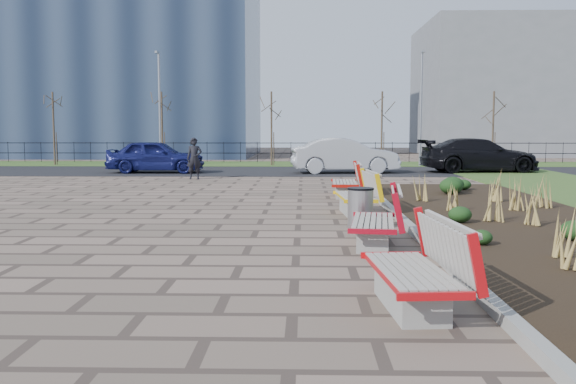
{
  "coord_description": "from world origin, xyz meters",
  "views": [
    {
      "loc": [
        1.79,
        -8.57,
        2.05
      ],
      "look_at": [
        1.5,
        3.0,
        0.9
      ],
      "focal_mm": 40.0,
      "sensor_mm": 36.0,
      "label": 1
    }
  ],
  "objects_px": {
    "lamp_east": "(421,110)",
    "litter_bin": "(360,209)",
    "bench_d": "(344,180)",
    "pedestrian": "(194,158)",
    "bench_a": "(410,266)",
    "bench_b": "(373,218)",
    "car_silver": "(345,155)",
    "bench_c": "(354,193)",
    "car_blue": "(156,156)",
    "lamp_west": "(160,110)",
    "car_black": "(479,155)"
  },
  "relations": [
    {
      "from": "lamp_east",
      "to": "litter_bin",
      "type": "bearing_deg",
      "value": -103.17
    },
    {
      "from": "bench_d",
      "to": "litter_bin",
      "type": "relative_size",
      "value": 2.52
    },
    {
      "from": "pedestrian",
      "to": "bench_a",
      "type": "bearing_deg",
      "value": -80.02
    },
    {
      "from": "bench_a",
      "to": "lamp_east",
      "type": "bearing_deg",
      "value": 74.96
    },
    {
      "from": "pedestrian",
      "to": "bench_d",
      "type": "bearing_deg",
      "value": -56.5
    },
    {
      "from": "bench_b",
      "to": "bench_d",
      "type": "height_order",
      "value": "same"
    },
    {
      "from": "litter_bin",
      "to": "car_silver",
      "type": "bearing_deg",
      "value": 87.54
    },
    {
      "from": "bench_c",
      "to": "car_blue",
      "type": "distance_m",
      "value": 16.08
    },
    {
      "from": "litter_bin",
      "to": "lamp_west",
      "type": "xyz_separation_m",
      "value": [
        -8.94,
        21.64,
        2.62
      ]
    },
    {
      "from": "bench_d",
      "to": "car_silver",
      "type": "distance_m",
      "value": 10.16
    },
    {
      "from": "car_silver",
      "to": "car_black",
      "type": "bearing_deg",
      "value": -90.11
    },
    {
      "from": "bench_a",
      "to": "car_silver",
      "type": "distance_m",
      "value": 22.13
    },
    {
      "from": "car_silver",
      "to": "car_black",
      "type": "relative_size",
      "value": 0.89
    },
    {
      "from": "bench_c",
      "to": "car_black",
      "type": "bearing_deg",
      "value": 60.56
    },
    {
      "from": "lamp_east",
      "to": "bench_b",
      "type": "bearing_deg",
      "value": -102.03
    },
    {
      "from": "car_silver",
      "to": "lamp_east",
      "type": "relative_size",
      "value": 0.81
    },
    {
      "from": "litter_bin",
      "to": "bench_b",
      "type": "bearing_deg",
      "value": -88.04
    },
    {
      "from": "bench_b",
      "to": "lamp_west",
      "type": "distance_m",
      "value": 25.26
    },
    {
      "from": "pedestrian",
      "to": "lamp_east",
      "type": "height_order",
      "value": "lamp_east"
    },
    {
      "from": "pedestrian",
      "to": "car_black",
      "type": "xyz_separation_m",
      "value": [
        12.59,
        4.21,
        -0.03
      ]
    },
    {
      "from": "bench_b",
      "to": "bench_c",
      "type": "height_order",
      "value": "same"
    },
    {
      "from": "bench_b",
      "to": "litter_bin",
      "type": "distance_m",
      "value": 1.84
    },
    {
      "from": "litter_bin",
      "to": "car_black",
      "type": "height_order",
      "value": "car_black"
    },
    {
      "from": "bench_b",
      "to": "lamp_west",
      "type": "relative_size",
      "value": 0.35
    },
    {
      "from": "car_black",
      "to": "pedestrian",
      "type": "bearing_deg",
      "value": 104.11
    },
    {
      "from": "pedestrian",
      "to": "lamp_east",
      "type": "distance_m",
      "value": 13.98
    },
    {
      "from": "car_blue",
      "to": "car_black",
      "type": "xyz_separation_m",
      "value": [
        14.95,
        0.75,
        0.03
      ]
    },
    {
      "from": "bench_a",
      "to": "pedestrian",
      "type": "distance_m",
      "value": 19.46
    },
    {
      "from": "bench_b",
      "to": "lamp_east",
      "type": "distance_m",
      "value": 24.13
    },
    {
      "from": "car_silver",
      "to": "lamp_east",
      "type": "xyz_separation_m",
      "value": [
        4.36,
        5.28,
        2.22
      ]
    },
    {
      "from": "bench_a",
      "to": "car_silver",
      "type": "xyz_separation_m",
      "value": [
        0.64,
        22.12,
        0.32
      ]
    },
    {
      "from": "bench_a",
      "to": "lamp_east",
      "type": "relative_size",
      "value": 0.35
    },
    {
      "from": "bench_a",
      "to": "bench_d",
      "type": "bearing_deg",
      "value": 85.3
    },
    {
      "from": "bench_a",
      "to": "bench_d",
      "type": "distance_m",
      "value": 11.98
    },
    {
      "from": "bench_c",
      "to": "car_silver",
      "type": "relative_size",
      "value": 0.43
    },
    {
      "from": "bench_d",
      "to": "lamp_east",
      "type": "xyz_separation_m",
      "value": [
        5.0,
        15.42,
        2.54
      ]
    },
    {
      "from": "pedestrian",
      "to": "lamp_west",
      "type": "xyz_separation_m",
      "value": [
        -3.35,
        8.78,
        2.2
      ]
    },
    {
      "from": "bench_c",
      "to": "car_blue",
      "type": "xyz_separation_m",
      "value": [
        -8.02,
        13.93,
        0.27
      ]
    },
    {
      "from": "pedestrian",
      "to": "lamp_west",
      "type": "height_order",
      "value": "lamp_west"
    },
    {
      "from": "car_black",
      "to": "lamp_east",
      "type": "xyz_separation_m",
      "value": [
        -1.94,
        4.57,
        2.23
      ]
    },
    {
      "from": "bench_a",
      "to": "car_blue",
      "type": "xyz_separation_m",
      "value": [
        -8.02,
        22.08,
        0.27
      ]
    },
    {
      "from": "bench_a",
      "to": "car_blue",
      "type": "distance_m",
      "value": 23.49
    },
    {
      "from": "bench_c",
      "to": "bench_d",
      "type": "distance_m",
      "value": 3.83
    },
    {
      "from": "bench_a",
      "to": "bench_c",
      "type": "bearing_deg",
      "value": 85.3
    },
    {
      "from": "bench_c",
      "to": "car_black",
      "type": "distance_m",
      "value": 16.24
    },
    {
      "from": "pedestrian",
      "to": "lamp_east",
      "type": "bearing_deg",
      "value": 32.59
    },
    {
      "from": "bench_a",
      "to": "litter_bin",
      "type": "relative_size",
      "value": 2.52
    },
    {
      "from": "bench_b",
      "to": "litter_bin",
      "type": "bearing_deg",
      "value": 98.88
    },
    {
      "from": "bench_b",
      "to": "car_black",
      "type": "relative_size",
      "value": 0.39
    },
    {
      "from": "car_blue",
      "to": "car_silver",
      "type": "relative_size",
      "value": 0.91
    }
  ]
}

